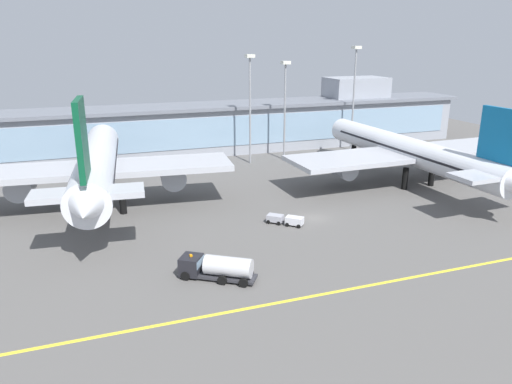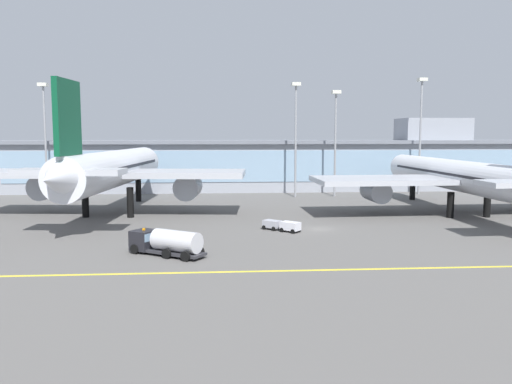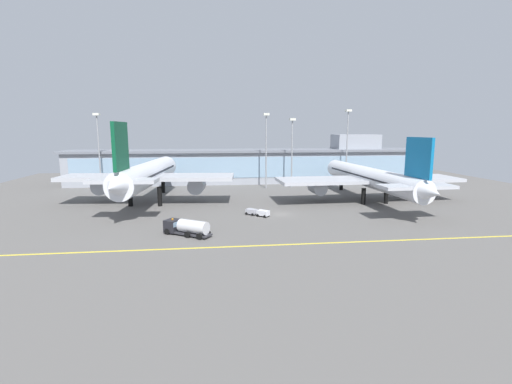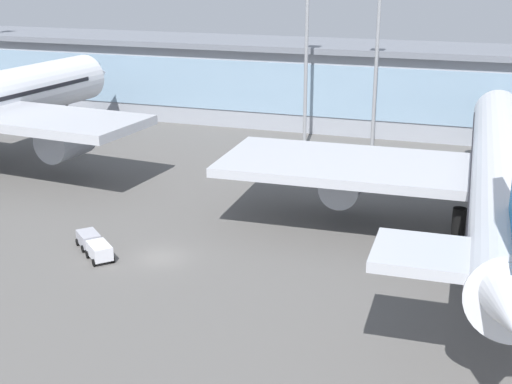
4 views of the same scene
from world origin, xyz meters
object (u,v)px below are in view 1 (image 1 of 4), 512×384
(airliner_near_left, at_px, (97,166))
(airliner_near_right, at_px, (409,152))
(apron_light_mast_far_east, at_px, (285,96))
(fuel_tanker_truck, at_px, (215,267))
(apron_light_mast_west, at_px, (250,94))
(baggage_tug_near, at_px, (286,220))
(apron_light_mast_centre, at_px, (354,84))

(airliner_near_left, height_order, airliner_near_right, airliner_near_left)
(airliner_near_left, relative_size, apron_light_mast_far_east, 2.38)
(fuel_tanker_truck, bearing_deg, apron_light_mast_west, -79.67)
(airliner_near_left, xyz_separation_m, baggage_tug_near, (25.99, -16.81, -6.59))
(baggage_tug_near, relative_size, apron_light_mast_centre, 0.20)
(fuel_tanker_truck, height_order, baggage_tug_near, fuel_tanker_truck)
(airliner_near_left, bearing_deg, airliner_near_right, -88.46)
(apron_light_mast_west, bearing_deg, apron_light_mast_centre, 7.82)
(apron_light_mast_west, bearing_deg, airliner_near_right, -47.17)
(baggage_tug_near, bearing_deg, apron_light_mast_centre, 92.00)
(fuel_tanker_truck, height_order, apron_light_mast_far_east, apron_light_mast_far_east)
(airliner_near_left, relative_size, apron_light_mast_centre, 2.10)
(airliner_near_right, xyz_separation_m, apron_light_mast_centre, (4.67, 29.29, 10.16))
(baggage_tug_near, xyz_separation_m, apron_light_mast_far_east, (16.08, 38.69, 13.92))
(apron_light_mast_far_east, bearing_deg, fuel_tanker_truck, -120.59)
(airliner_near_left, distance_m, airliner_near_right, 57.25)
(airliner_near_right, bearing_deg, apron_light_mast_far_east, 28.37)
(apron_light_mast_west, xyz_separation_m, apron_light_mast_centre, (28.23, 3.88, 0.85))
(fuel_tanker_truck, xyz_separation_m, apron_light_mast_west, (22.20, 51.44, 14.05))
(fuel_tanker_truck, distance_m, apron_light_mast_west, 57.76)
(airliner_near_left, height_order, apron_light_mast_west, apron_light_mast_west)
(airliner_near_left, xyz_separation_m, airliner_near_right, (57.09, -4.07, -1.14))
(airliner_near_right, relative_size, apron_light_mast_centre, 2.27)
(airliner_near_left, distance_m, apron_light_mast_west, 40.58)
(airliner_near_left, height_order, fuel_tanker_truck, airliner_near_left)
(apron_light_mast_centre, relative_size, apron_light_mast_far_east, 1.14)
(baggage_tug_near, height_order, apron_light_mast_centre, apron_light_mast_centre)
(fuel_tanker_truck, relative_size, apron_light_mast_west, 0.37)
(airliner_near_left, relative_size, fuel_tanker_truck, 5.99)
(baggage_tug_near, distance_m, apron_light_mast_centre, 57.35)
(airliner_near_right, relative_size, fuel_tanker_truck, 6.49)
(apron_light_mast_west, relative_size, apron_light_mast_far_east, 1.07)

